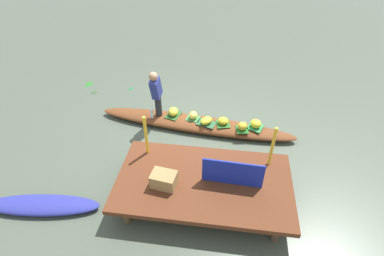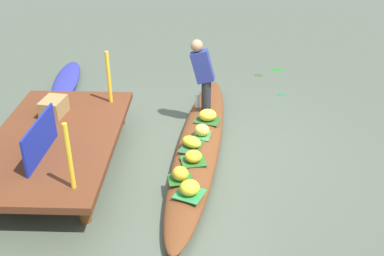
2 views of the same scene
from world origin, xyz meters
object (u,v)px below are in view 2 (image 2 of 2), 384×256
(water_bottle, at_px, (198,101))
(market_banner, at_px, (40,139))
(banana_bunch_0, at_px, (190,188))
(banana_bunch_3, at_px, (192,142))
(banana_bunch_2, at_px, (208,115))
(banana_bunch_5, at_px, (193,156))
(banana_bunch_4, at_px, (180,174))
(vendor_boat, at_px, (199,144))
(moored_boat, at_px, (66,81))
(vendor_person, at_px, (203,72))
(produce_crate, at_px, (54,107))
(banana_bunch_1, at_px, (202,130))

(water_bottle, bearing_deg, market_banner, 134.19)
(banana_bunch_0, xyz_separation_m, banana_bunch_3, (1.16, 0.02, -0.02))
(banana_bunch_2, xyz_separation_m, banana_bunch_5, (-1.24, 0.19, -0.02))
(banana_bunch_4, bearing_deg, water_bottle, -4.55)
(banana_bunch_0, xyz_separation_m, market_banner, (0.51, 2.00, 0.38))
(vendor_boat, height_order, banana_bunch_0, banana_bunch_0)
(moored_boat, bearing_deg, market_banner, -175.65)
(moored_boat, relative_size, banana_bunch_4, 9.47)
(vendor_person, bearing_deg, banana_bunch_2, -165.66)
(banana_bunch_2, height_order, produce_crate, produce_crate)
(banana_bunch_3, xyz_separation_m, water_bottle, (1.33, -0.06, 0.04))
(banana_bunch_3, xyz_separation_m, vendor_person, (1.20, -0.14, 0.62))
(vendor_boat, distance_m, produce_crate, 2.35)
(banana_bunch_1, relative_size, banana_bunch_4, 1.01)
(water_bottle, bearing_deg, vendor_boat, -177.05)
(vendor_boat, bearing_deg, market_banner, 119.73)
(vendor_person, bearing_deg, banana_bunch_0, 176.99)
(water_bottle, distance_m, market_banner, 2.87)
(banana_bunch_3, bearing_deg, banana_bunch_1, -24.07)
(banana_bunch_2, relative_size, market_banner, 0.27)
(banana_bunch_4, relative_size, market_banner, 0.21)
(banana_bunch_2, distance_m, banana_bunch_3, 0.87)
(banana_bunch_0, distance_m, banana_bunch_3, 1.16)
(market_banner, height_order, produce_crate, market_banner)
(banana_bunch_5, xyz_separation_m, water_bottle, (1.73, -0.02, 0.04))
(moored_boat, distance_m, vendor_person, 3.31)
(banana_bunch_1, relative_size, market_banner, 0.21)
(moored_boat, bearing_deg, water_bottle, -124.46)
(banana_bunch_0, relative_size, banana_bunch_1, 1.13)
(banana_bunch_0, bearing_deg, banana_bunch_3, 0.80)
(banana_bunch_5, relative_size, vendor_person, 0.19)
(vendor_person, xyz_separation_m, water_bottle, (0.13, 0.08, -0.58))
(vendor_boat, relative_size, vendor_person, 3.88)
(vendor_person, bearing_deg, water_bottle, 32.09)
(banana_bunch_0, bearing_deg, produce_crate, 52.18)
(vendor_boat, xyz_separation_m, produce_crate, (0.27, 2.29, 0.47))
(vendor_boat, height_order, banana_bunch_3, banana_bunch_3)
(banana_bunch_1, relative_size, produce_crate, 0.52)
(moored_boat, xyz_separation_m, water_bottle, (-1.42, -2.71, 0.27))
(banana_bunch_2, height_order, banana_bunch_5, banana_bunch_2)
(banana_bunch_5, bearing_deg, banana_bunch_3, 5.56)
(vendor_person, distance_m, produce_crate, 2.44)
(banana_bunch_2, distance_m, produce_crate, 2.44)
(vendor_boat, distance_m, banana_bunch_0, 1.46)
(vendor_boat, relative_size, banana_bunch_4, 21.58)
(vendor_boat, xyz_separation_m, banana_bunch_5, (-0.68, 0.07, 0.21))
(banana_bunch_0, distance_m, water_bottle, 2.49)
(produce_crate, bearing_deg, banana_bunch_2, -83.17)
(banana_bunch_0, height_order, water_bottle, water_bottle)
(vendor_boat, height_order, banana_bunch_4, banana_bunch_4)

